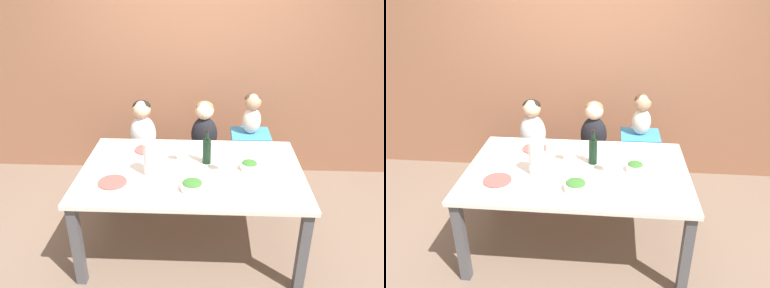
{
  "view_description": "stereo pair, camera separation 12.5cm",
  "coord_description": "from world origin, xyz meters",
  "views": [
    {
      "loc": [
        0.12,
        -2.55,
        2.16
      ],
      "look_at": [
        0.0,
        0.08,
        0.9
      ],
      "focal_mm": 35.0,
      "sensor_mm": 36.0,
      "label": 1
    },
    {
      "loc": [
        0.24,
        -2.54,
        2.16
      ],
      "look_at": [
        0.0,
        0.08,
        0.9
      ],
      "focal_mm": 35.0,
      "sensor_mm": 36.0,
      "label": 2
    }
  ],
  "objects": [
    {
      "name": "person_child_left",
      "position": [
        -0.51,
        0.79,
        0.75
      ],
      "size": [
        0.26,
        0.19,
        0.53
      ],
      "color": "silver",
      "rests_on": "chair_far_left"
    },
    {
      "name": "salad_bowl_large",
      "position": [
        0.02,
        -0.3,
        0.76
      ],
      "size": [
        0.17,
        0.17,
        0.08
      ],
      "color": "silver",
      "rests_on": "dining_table"
    },
    {
      "name": "salad_bowl_small",
      "position": [
        0.45,
        0.02,
        0.76
      ],
      "size": [
        0.14,
        0.14,
        0.08
      ],
      "color": "silver",
      "rests_on": "dining_table"
    },
    {
      "name": "wine_glass_far",
      "position": [
        -0.1,
        0.14,
        0.85
      ],
      "size": [
        0.07,
        0.07,
        0.18
      ],
      "color": "white",
      "rests_on": "dining_table"
    },
    {
      "name": "chair_far_center",
      "position": [
        0.09,
        0.79,
        0.4
      ],
      "size": [
        0.44,
        0.39,
        0.48
      ],
      "color": "silver",
      "rests_on": "ground_plane"
    },
    {
      "name": "dinner_plate_back_left",
      "position": [
        -0.4,
        0.32,
        0.73
      ],
      "size": [
        0.21,
        0.21,
        0.01
      ],
      "color": "#D14C47",
      "rests_on": "dining_table"
    },
    {
      "name": "wine_glass_near",
      "position": [
        0.24,
        -0.02,
        0.85
      ],
      "size": [
        0.07,
        0.07,
        0.18
      ],
      "color": "white",
      "rests_on": "dining_table"
    },
    {
      "name": "person_baby_right",
      "position": [
        0.54,
        0.79,
        0.92
      ],
      "size": [
        0.18,
        0.16,
        0.4
      ],
      "color": "beige",
      "rests_on": "chair_right_highchair"
    },
    {
      "name": "paper_towel_roll",
      "position": [
        -0.3,
        -0.08,
        0.85
      ],
      "size": [
        0.12,
        0.12,
        0.26
      ],
      "color": "white",
      "rests_on": "dining_table"
    },
    {
      "name": "ground_plane",
      "position": [
        0.0,
        0.0,
        0.0
      ],
      "size": [
        14.0,
        14.0,
        0.0
      ],
      "primitive_type": "plane",
      "color": "#705B4C"
    },
    {
      "name": "chair_far_left",
      "position": [
        -0.51,
        0.79,
        0.4
      ],
      "size": [
        0.44,
        0.39,
        0.48
      ],
      "color": "silver",
      "rests_on": "ground_plane"
    },
    {
      "name": "dining_table",
      "position": [
        0.0,
        0.0,
        0.64
      ],
      "size": [
        1.72,
        1.08,
        0.72
      ],
      "color": "silver",
      "rests_on": "ground_plane"
    },
    {
      "name": "chair_right_highchair",
      "position": [
        0.54,
        0.79,
        0.54
      ],
      "size": [
        0.37,
        0.33,
        0.69
      ],
      "color": "silver",
      "rests_on": "ground_plane"
    },
    {
      "name": "wine_bottle",
      "position": [
        0.12,
        0.11,
        0.83
      ],
      "size": [
        0.07,
        0.07,
        0.29
      ],
      "color": "black",
      "rests_on": "dining_table"
    },
    {
      "name": "person_child_center",
      "position": [
        0.09,
        0.79,
        0.75
      ],
      "size": [
        0.26,
        0.19,
        0.53
      ],
      "color": "black",
      "rests_on": "chair_far_center"
    },
    {
      "name": "dinner_plate_back_right",
      "position": [
        0.53,
        0.29,
        0.73
      ],
      "size": [
        0.21,
        0.21,
        0.01
      ],
      "color": "silver",
      "rests_on": "dining_table"
    },
    {
      "name": "dinner_plate_front_left",
      "position": [
        -0.57,
        -0.23,
        0.73
      ],
      "size": [
        0.21,
        0.21,
        0.01
      ],
      "color": "#D14C47",
      "rests_on": "dining_table"
    },
    {
      "name": "wall_back",
      "position": [
        0.0,
        1.34,
        1.35
      ],
      "size": [
        10.0,
        0.06,
        2.7
      ],
      "color": "#8E5B42",
      "rests_on": "ground_plane"
    }
  ]
}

